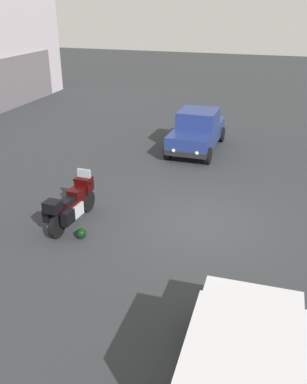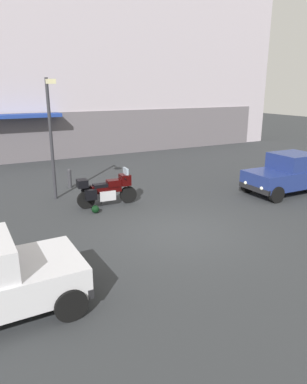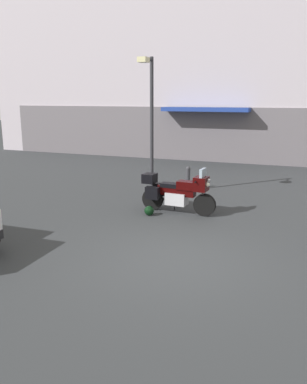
{
  "view_description": "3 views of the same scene",
  "coord_description": "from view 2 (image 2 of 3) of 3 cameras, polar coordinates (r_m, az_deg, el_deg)",
  "views": [
    {
      "loc": [
        -10.28,
        -1.91,
        5.78
      ],
      "look_at": [
        -0.62,
        1.2,
        1.09
      ],
      "focal_mm": 39.44,
      "sensor_mm": 36.0,
      "label": 1
    },
    {
      "loc": [
        -5.38,
        -8.42,
        4.22
      ],
      "look_at": [
        -0.26,
        1.28,
        0.98
      ],
      "focal_mm": 33.21,
      "sensor_mm": 36.0,
      "label": 2
    },
    {
      "loc": [
        2.32,
        -7.3,
        3.3
      ],
      "look_at": [
        -1.02,
        1.39,
        1.07
      ],
      "focal_mm": 37.22,
      "sensor_mm": 36.0,
      "label": 3
    }
  ],
  "objects": [
    {
      "name": "streetlamp_curbside",
      "position": [
        13.83,
        -16.13,
        9.92
      ],
      "size": [
        0.28,
        0.94,
        4.56
      ],
      "color": "#2D2D33",
      "rests_on": "ground"
    },
    {
      "name": "ground_plane",
      "position": [
        10.85,
        4.4,
        -6.47
      ],
      "size": [
        80.0,
        80.0,
        0.0
      ],
      "primitive_type": "plane",
      "color": "#2D3033"
    },
    {
      "name": "car_hatchback_near",
      "position": [
        15.66,
        21.06,
        2.79
      ],
      "size": [
        3.89,
        1.82,
        1.64
      ],
      "rotation": [
        0.0,
        0.0,
        3.13
      ],
      "color": "navy",
      "rests_on": "ground"
    },
    {
      "name": "bollard_curbside",
      "position": [
        15.81,
        -13.32,
        2.24
      ],
      "size": [
        0.16,
        0.16,
        0.85
      ],
      "color": "#333338",
      "rests_on": "ground"
    },
    {
      "name": "helmet",
      "position": [
        12.53,
        -9.31,
        -2.75
      ],
      "size": [
        0.28,
        0.28,
        0.28
      ],
      "primitive_type": "sphere",
      "color": "black",
      "rests_on": "ground"
    },
    {
      "name": "building_facade_rear",
      "position": [
        23.42,
        -15.42,
        19.52
      ],
      "size": [
        31.9,
        3.4,
        11.48
      ],
      "color": "#B2A8B2",
      "rests_on": "ground"
    },
    {
      "name": "motorcycle",
      "position": [
        13.1,
        -7.62,
        0.39
      ],
      "size": [
        2.26,
        0.78,
        1.36
      ],
      "rotation": [
        0.0,
        0.0,
        -0.06
      ],
      "color": "black",
      "rests_on": "ground"
    }
  ]
}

